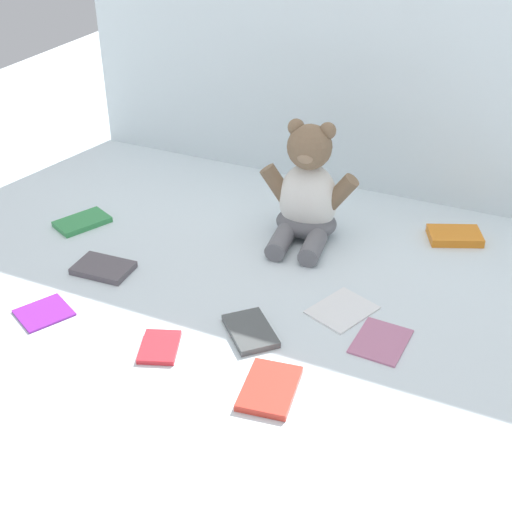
{
  "coord_description": "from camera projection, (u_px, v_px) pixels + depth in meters",
  "views": [
    {
      "loc": [
        0.5,
        -1.19,
        0.85
      ],
      "look_at": [
        0.0,
        -0.1,
        0.1
      ],
      "focal_mm": 48.91,
      "sensor_mm": 36.0,
      "label": 1
    }
  ],
  "objects": [
    {
      "name": "book_case_2",
      "position": [
        103.0,
        268.0,
        1.54
      ],
      "size": [
        0.13,
        0.09,
        0.01
      ],
      "primitive_type": "cube",
      "rotation": [
        0.0,
        0.0,
        4.77
      ],
      "color": "#554F55",
      "rests_on": "ground_plane"
    },
    {
      "name": "book_case_1",
      "position": [
        160.0,
        347.0,
        1.31
      ],
      "size": [
        0.1,
        0.11,
        0.01
      ],
      "primitive_type": "cube",
      "rotation": [
        0.0,
        0.0,
        0.37
      ],
      "color": "red",
      "rests_on": "ground_plane"
    },
    {
      "name": "book_case_8",
      "position": [
        455.0,
        236.0,
        1.66
      ],
      "size": [
        0.14,
        0.12,
        0.02
      ],
      "primitive_type": "cube",
      "rotation": [
        0.0,
        0.0,
        1.98
      ],
      "color": "orange",
      "rests_on": "ground_plane"
    },
    {
      "name": "book_case_7",
      "position": [
        270.0,
        388.0,
        1.22
      ],
      "size": [
        0.11,
        0.14,
        0.01
      ],
      "primitive_type": "cube",
      "rotation": [
        0.0,
        0.0,
        3.29
      ],
      "color": "red",
      "rests_on": "ground_plane"
    },
    {
      "name": "ground_plane",
      "position": [
        275.0,
        273.0,
        1.54
      ],
      "size": [
        3.2,
        3.2,
        0.0
      ],
      "primitive_type": "plane",
      "color": "silver"
    },
    {
      "name": "backdrop_drape",
      "position": [
        357.0,
        41.0,
        1.71
      ],
      "size": [
        1.53,
        0.03,
        0.78
      ],
      "primitive_type": "cube",
      "color": "white",
      "rests_on": "ground_plane"
    },
    {
      "name": "teddy_bear",
      "position": [
        307.0,
        196.0,
        1.62
      ],
      "size": [
        0.24,
        0.22,
        0.28
      ],
      "rotation": [
        0.0,
        0.0,
        0.13
      ],
      "color": "white",
      "rests_on": "ground_plane"
    },
    {
      "name": "book_case_6",
      "position": [
        83.0,
        221.0,
        1.72
      ],
      "size": [
        0.12,
        0.15,
        0.01
      ],
      "primitive_type": "cube",
      "rotation": [
        0.0,
        0.0,
        2.71
      ],
      "color": "#36924E",
      "rests_on": "ground_plane"
    },
    {
      "name": "book_case_0",
      "position": [
        44.0,
        312.0,
        1.41
      ],
      "size": [
        0.13,
        0.13,
        0.01
      ],
      "primitive_type": "cube",
      "rotation": [
        0.0,
        0.0,
        2.67
      ],
      "color": "purple",
      "rests_on": "ground_plane"
    },
    {
      "name": "book_case_3",
      "position": [
        250.0,
        331.0,
        1.35
      ],
      "size": [
        0.14,
        0.14,
        0.01
      ],
      "primitive_type": "cube",
      "rotation": [
        0.0,
        0.0,
        0.78
      ],
      "color": "#4B4E4E",
      "rests_on": "ground_plane"
    },
    {
      "name": "book_case_4",
      "position": [
        342.0,
        309.0,
        1.42
      ],
      "size": [
        0.14,
        0.15,
        0.01
      ],
      "primitive_type": "cube",
      "rotation": [
        0.0,
        0.0,
        5.91
      ],
      "color": "white",
      "rests_on": "ground_plane"
    },
    {
      "name": "book_case_5",
      "position": [
        381.0,
        340.0,
        1.33
      ],
      "size": [
        0.1,
        0.12,
        0.01
      ],
      "primitive_type": "cube",
      "rotation": [
        0.0,
        0.0,
        3.09
      ],
      "color": "#B86C8F",
      "rests_on": "ground_plane"
    }
  ]
}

